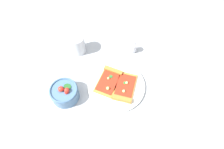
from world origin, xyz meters
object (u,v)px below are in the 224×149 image
object	(u,v)px
salad_bowl	(65,93)
soda_glass	(78,45)
paper_napkin	(170,112)
pepper_shaker	(133,47)
pizza_slice_far	(109,80)
plate	(116,86)
pizza_slice_near	(124,89)

from	to	relation	value
salad_bowl	soda_glass	distance (m)	0.27
paper_napkin	pepper_shaker	distance (m)	0.37
paper_napkin	pepper_shaker	world-z (taller)	pepper_shaker
pizza_slice_far	pepper_shaker	size ratio (longest dim) A/B	2.33
paper_napkin	pepper_shaker	bearing A→B (deg)	37.64
plate	pizza_slice_far	distance (m)	0.05
pizza_slice_far	pepper_shaker	distance (m)	0.22
salad_bowl	pepper_shaker	bearing A→B (deg)	-37.54
plate	pizza_slice_far	size ratio (longest dim) A/B	1.71
soda_glass	pepper_shaker	size ratio (longest dim) A/B	1.55
pizza_slice_near	soda_glass	bearing A→B (deg)	58.06
pizza_slice_near	paper_napkin	bearing A→B (deg)	-103.40
pizza_slice_near	pizza_slice_far	world-z (taller)	pizza_slice_far
pizza_slice_near	pizza_slice_far	size ratio (longest dim) A/B	0.97
paper_napkin	soda_glass	bearing A→B (deg)	65.55
plate	soda_glass	distance (m)	0.29
pizza_slice_far	soda_glass	xyz separation A→B (m)	(0.14, 0.20, 0.03)
salad_bowl	paper_napkin	bearing A→B (deg)	-85.52
soda_glass	plate	bearing A→B (deg)	-123.97
salad_bowl	pepper_shaker	world-z (taller)	salad_bowl
pizza_slice_near	salad_bowl	distance (m)	0.27
pizza_slice_far	pepper_shaker	world-z (taller)	pepper_shaker
plate	paper_napkin	xyz separation A→B (m)	(-0.07, -0.26, -0.01)
pizza_slice_far	salad_bowl	size ratio (longest dim) A/B	1.25
salad_bowl	paper_napkin	world-z (taller)	salad_bowl
plate	pizza_slice_far	world-z (taller)	pizza_slice_far
plate	pizza_slice_near	distance (m)	0.05
plate	paper_napkin	distance (m)	0.27
salad_bowl	pizza_slice_far	bearing A→B (deg)	-55.28
pepper_shaker	pizza_slice_near	bearing A→B (deg)	-178.94
salad_bowl	pepper_shaker	distance (m)	0.41
pizza_slice_far	salad_bowl	distance (m)	0.21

